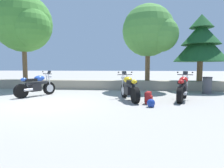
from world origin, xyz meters
TOP-DOWN VIEW (x-y plane):
  - ground_plane at (0.00, 0.00)m, footprint 120.00×120.00m
  - stone_wall at (0.00, 4.80)m, footprint 36.00×0.80m
  - motorcycle_blue_near_left at (-1.23, 1.68)m, footprint 1.18×1.88m
  - motorcycle_yellow_centre at (3.10, 1.10)m, footprint 0.95×2.00m
  - motorcycle_red_far_right at (5.28, 1.29)m, footprint 1.00×1.98m
  - rider_backpack at (3.83, 0.38)m, footprint 0.32×0.34m
  - rider_helmet at (3.87, -0.20)m, footprint 0.28×0.28m
  - leafy_tree_far_left at (-3.34, 4.47)m, footprint 3.69×3.52m
  - leafy_tree_mid_left at (4.25, 4.79)m, footprint 3.17×3.02m
  - pine_tree_mid_right at (7.07, 4.76)m, footprint 2.97×2.97m
  - trash_bin at (7.02, 3.42)m, footprint 0.46×0.46m

SIDE VIEW (x-z plane):
  - ground_plane at x=0.00m, z-range 0.00..0.00m
  - rider_helmet at x=3.87m, z-range 0.00..0.28m
  - rider_backpack at x=3.83m, z-range 0.01..0.48m
  - stone_wall at x=0.00m, z-range 0.00..0.55m
  - trash_bin at x=7.02m, z-range 0.00..0.86m
  - motorcycle_blue_near_left at x=-1.23m, z-range -0.10..1.07m
  - motorcycle_yellow_centre at x=3.10m, z-range -0.10..1.07m
  - motorcycle_red_far_right at x=5.28m, z-range -0.10..1.07m
  - pine_tree_mid_right at x=7.07m, z-range 0.90..4.69m
  - leafy_tree_mid_left at x=4.25m, z-range 1.19..5.65m
  - leafy_tree_far_left at x=-3.34m, z-range 1.34..6.59m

